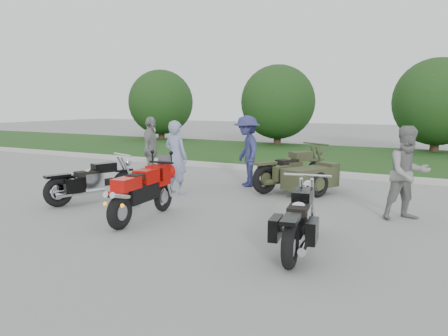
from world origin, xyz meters
The scene contains 14 objects.
ground centered at (0.00, 0.00, 0.00)m, with size 80.00×80.00×0.00m, color gray.
curb centered at (0.00, 6.00, 0.07)m, with size 60.00×0.30×0.15m, color #B5B3AB.
grass_strip centered at (0.00, 10.15, 0.07)m, with size 60.00×8.00×0.14m, color #28551D.
tree_far_left centered at (-10.00, 13.50, 2.19)m, with size 3.60×3.60×4.00m.
tree_mid_left centered at (-3.00, 13.50, 2.19)m, with size 3.60×3.60×4.00m.
tree_mid_right centered at (4.00, 13.50, 2.19)m, with size 3.60×3.60×4.00m.
sportbike_red centered at (-0.24, -0.48, 0.56)m, with size 0.42×2.01×0.95m.
cruiser_left centered at (-2.19, 0.17, 0.42)m, with size 0.85×2.07×0.83m.
cruiser_right centered at (2.87, -0.79, 0.43)m, with size 0.60×2.18×0.84m.
cruiser_sidecar centered at (1.58, 3.25, 0.44)m, with size 1.80×2.27×0.94m.
person_stripe centered at (-1.04, 1.83, 0.87)m, with size 0.64×0.42×1.74m, color #7D88AA.
person_grey centered at (4.05, 1.87, 0.87)m, with size 0.85×0.66×1.74m, color gray.
person_denim centered at (0.04, 3.49, 0.92)m, with size 1.18×0.68×1.83m, color navy.
person_back centered at (-2.61, 2.91, 0.89)m, with size 1.04×0.43×1.78m, color gray.
Camera 1 is at (4.79, -6.68, 2.14)m, focal length 35.00 mm.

